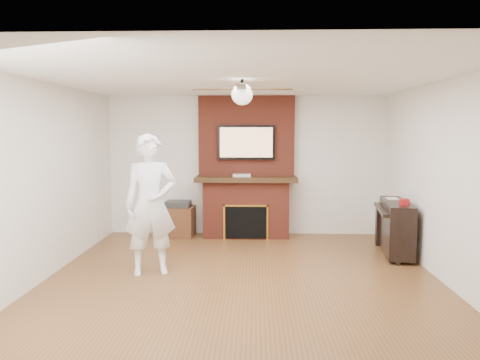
{
  "coord_description": "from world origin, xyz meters",
  "views": [
    {
      "loc": [
        0.17,
        -5.72,
        1.88
      ],
      "look_at": [
        -0.06,
        0.9,
        1.18
      ],
      "focal_mm": 35.0,
      "sensor_mm": 36.0,
      "label": 1
    }
  ],
  "objects_px": {
    "fireplace": "(246,181)",
    "side_table": "(178,220)",
    "person": "(151,205)",
    "piano": "(396,226)"
  },
  "relations": [
    {
      "from": "person",
      "to": "piano",
      "type": "relative_size",
      "value": 1.43
    },
    {
      "from": "fireplace",
      "to": "side_table",
      "type": "height_order",
      "value": "fireplace"
    },
    {
      "from": "fireplace",
      "to": "side_table",
      "type": "relative_size",
      "value": 3.94
    },
    {
      "from": "person",
      "to": "side_table",
      "type": "distance_m",
      "value": 2.3
    },
    {
      "from": "person",
      "to": "piano",
      "type": "height_order",
      "value": "person"
    },
    {
      "from": "person",
      "to": "piano",
      "type": "xyz_separation_m",
      "value": [
        3.51,
        1.06,
        -0.48
      ]
    },
    {
      "from": "person",
      "to": "side_table",
      "type": "xyz_separation_m",
      "value": [
        -0.01,
        2.21,
        -0.63
      ]
    },
    {
      "from": "person",
      "to": "side_table",
      "type": "height_order",
      "value": "person"
    },
    {
      "from": "fireplace",
      "to": "side_table",
      "type": "distance_m",
      "value": 1.4
    },
    {
      "from": "fireplace",
      "to": "person",
      "type": "bearing_deg",
      "value": -117.92
    }
  ]
}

